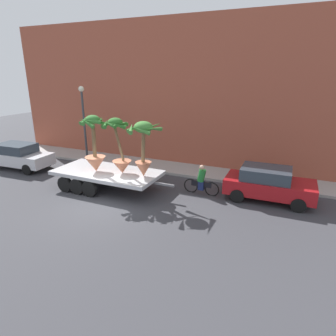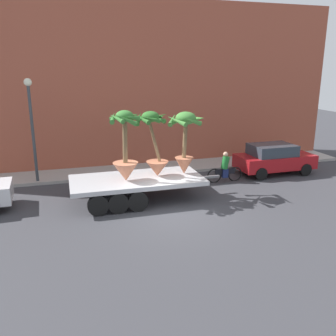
{
  "view_description": "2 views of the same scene",
  "coord_description": "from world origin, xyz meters",
  "px_view_note": "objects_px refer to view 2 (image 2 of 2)",
  "views": [
    {
      "loc": [
        7.64,
        -10.02,
        5.8
      ],
      "look_at": [
        2.13,
        2.38,
        1.36
      ],
      "focal_mm": 31.34,
      "sensor_mm": 36.0,
      "label": 1
    },
    {
      "loc": [
        -3.8,
        -12.37,
        5.4
      ],
      "look_at": [
        0.41,
        1.97,
        1.24
      ],
      "focal_mm": 38.37,
      "sensor_mm": 36.0,
      "label": 2
    }
  ],
  "objects_px": {
    "potted_palm_front": "(154,146)",
    "street_lamp": "(31,117)",
    "potted_palm_middle": "(185,139)",
    "cyclist": "(225,169)",
    "flatbed_trailer": "(131,183)",
    "potted_palm_rear": "(125,152)",
    "parked_car": "(274,158)"
  },
  "relations": [
    {
      "from": "flatbed_trailer",
      "to": "street_lamp",
      "type": "xyz_separation_m",
      "value": [
        -3.95,
        3.55,
        2.46
      ]
    },
    {
      "from": "potted_palm_rear",
      "to": "street_lamp",
      "type": "height_order",
      "value": "street_lamp"
    },
    {
      "from": "parked_car",
      "to": "street_lamp",
      "type": "distance_m",
      "value": 12.28
    },
    {
      "from": "flatbed_trailer",
      "to": "potted_palm_rear",
      "type": "relative_size",
      "value": 2.27
    },
    {
      "from": "cyclist",
      "to": "parked_car",
      "type": "bearing_deg",
      "value": 11.02
    },
    {
      "from": "flatbed_trailer",
      "to": "cyclist",
      "type": "xyz_separation_m",
      "value": [
        4.89,
        1.32,
        -0.1
      ]
    },
    {
      "from": "potted_palm_rear",
      "to": "parked_car",
      "type": "height_order",
      "value": "potted_palm_rear"
    },
    {
      "from": "potted_palm_front",
      "to": "cyclist",
      "type": "height_order",
      "value": "potted_palm_front"
    },
    {
      "from": "potted_palm_middle",
      "to": "potted_palm_front",
      "type": "distance_m",
      "value": 1.36
    },
    {
      "from": "street_lamp",
      "to": "cyclist",
      "type": "bearing_deg",
      "value": -14.21
    },
    {
      "from": "cyclist",
      "to": "potted_palm_rear",
      "type": "bearing_deg",
      "value": -163.13
    },
    {
      "from": "potted_palm_rear",
      "to": "cyclist",
      "type": "xyz_separation_m",
      "value": [
        5.15,
        1.56,
        -1.51
      ]
    },
    {
      "from": "cyclist",
      "to": "potted_palm_front",
      "type": "bearing_deg",
      "value": -161.78
    },
    {
      "from": "flatbed_trailer",
      "to": "potted_palm_rear",
      "type": "distance_m",
      "value": 1.45
    },
    {
      "from": "flatbed_trailer",
      "to": "potted_palm_front",
      "type": "xyz_separation_m",
      "value": [
        1.01,
        0.04,
        1.53
      ]
    },
    {
      "from": "potted_palm_front",
      "to": "street_lamp",
      "type": "relative_size",
      "value": 0.57
    },
    {
      "from": "potted_palm_middle",
      "to": "potted_palm_front",
      "type": "bearing_deg",
      "value": -178.69
    },
    {
      "from": "potted_palm_front",
      "to": "street_lamp",
      "type": "distance_m",
      "value": 6.15
    },
    {
      "from": "flatbed_trailer",
      "to": "street_lamp",
      "type": "relative_size",
      "value": 1.34
    },
    {
      "from": "cyclist",
      "to": "street_lamp",
      "type": "bearing_deg",
      "value": 165.79
    },
    {
      "from": "flatbed_trailer",
      "to": "cyclist",
      "type": "height_order",
      "value": "cyclist"
    },
    {
      "from": "potted_palm_middle",
      "to": "potted_palm_front",
      "type": "relative_size",
      "value": 0.97
    },
    {
      "from": "flatbed_trailer",
      "to": "potted_palm_front",
      "type": "distance_m",
      "value": 1.83
    },
    {
      "from": "flatbed_trailer",
      "to": "cyclist",
      "type": "distance_m",
      "value": 5.06
    },
    {
      "from": "flatbed_trailer",
      "to": "potted_palm_rear",
      "type": "height_order",
      "value": "potted_palm_rear"
    },
    {
      "from": "flatbed_trailer",
      "to": "parked_car",
      "type": "relative_size",
      "value": 1.59
    },
    {
      "from": "potted_palm_middle",
      "to": "parked_car",
      "type": "distance_m",
      "value": 6.15
    },
    {
      "from": "street_lamp",
      "to": "potted_palm_rear",
      "type": "bearing_deg",
      "value": -45.87
    },
    {
      "from": "flatbed_trailer",
      "to": "potted_palm_front",
      "type": "bearing_deg",
      "value": 2.22
    },
    {
      "from": "potted_palm_front",
      "to": "parked_car",
      "type": "xyz_separation_m",
      "value": [
        6.97,
        1.88,
        -1.47
      ]
    },
    {
      "from": "flatbed_trailer",
      "to": "potted_palm_middle",
      "type": "distance_m",
      "value": 2.94
    },
    {
      "from": "potted_palm_middle",
      "to": "street_lamp",
      "type": "height_order",
      "value": "street_lamp"
    }
  ]
}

